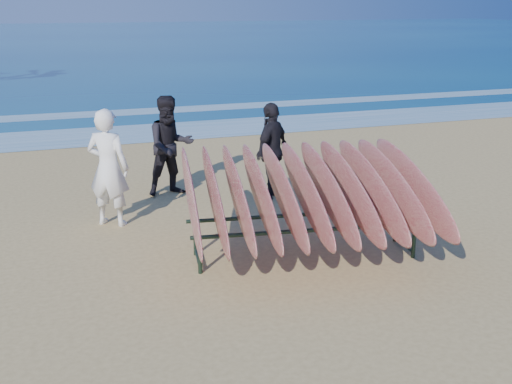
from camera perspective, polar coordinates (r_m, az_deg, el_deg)
ground at (r=8.27m, az=1.85°, el=-7.83°), size 120.00×120.00×0.00m
ocean at (r=62.17m, az=-17.18°, el=12.81°), size 160.00×160.00×0.00m
foam_near at (r=17.57m, az=-10.01°, el=5.19°), size 160.00×160.00×0.00m
foam_far at (r=20.98m, az=-11.63°, el=6.95°), size 160.00×160.00×0.00m
surfboard_rack at (r=8.71m, az=4.39°, el=0.03°), size 3.60×3.47×1.55m
person_white at (r=10.24m, az=-13.00°, el=2.11°), size 0.81×0.75×1.86m
person_dark_a at (r=11.71m, az=-7.62°, el=4.08°), size 0.96×0.79×1.81m
person_dark_b at (r=11.45m, az=1.42°, el=3.71°), size 1.03×0.98×1.72m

